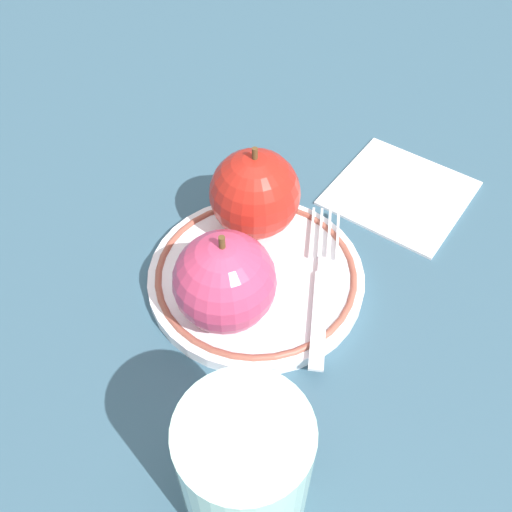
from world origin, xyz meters
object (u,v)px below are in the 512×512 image
at_px(drinking_glass, 245,470).
at_px(fork, 321,285).
at_px(apple_red_whole, 255,194).
at_px(apple_second_whole, 225,282).
at_px(napkin_folded, 400,192).
at_px(plate, 256,276).

bearing_deg(drinking_glass, fork, -63.50).
xyz_separation_m(apple_red_whole, apple_second_whole, (-0.06, 0.09, 0.00)).
bearing_deg(drinking_glass, napkin_folded, -70.51).
relative_size(apple_second_whole, drinking_glass, 0.80).
relative_size(drinking_glass, napkin_folded, 0.90).
bearing_deg(apple_second_whole, drinking_glass, 143.33).
xyz_separation_m(plate, napkin_folded, (-0.02, -0.19, -0.00)).
height_order(apple_red_whole, napkin_folded, apple_red_whole).
distance_m(plate, apple_second_whole, 0.07).
bearing_deg(fork, plate, 79.89).
xyz_separation_m(fork, drinking_glass, (-0.08, 0.17, 0.04)).
distance_m(apple_second_whole, fork, 0.09).
relative_size(apple_second_whole, napkin_folded, 0.72).
xyz_separation_m(apple_red_whole, drinking_glass, (-0.17, 0.17, 0.00)).
bearing_deg(apple_red_whole, fork, 174.72).
relative_size(plate, fork, 1.30).
height_order(drinking_glass, napkin_folded, drinking_glass).
bearing_deg(drinking_glass, apple_second_whole, -36.67).
distance_m(apple_second_whole, napkin_folded, 0.24).
height_order(plate, napkin_folded, plate).
bearing_deg(apple_red_whole, napkin_folded, -112.11).
xyz_separation_m(plate, drinking_glass, (-0.13, 0.14, 0.05)).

